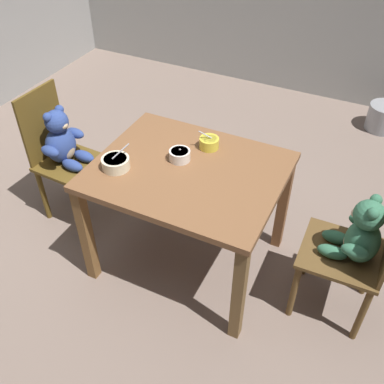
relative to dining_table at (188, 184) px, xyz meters
The scene contains 8 objects.
ground_plane 0.64m from the dining_table, ahead, with size 5.20×5.20×0.04m.
dining_table is the anchor object (origin of this frame).
teddy_chair_near_right 0.94m from the dining_table, ahead, with size 0.42×0.40×0.92m.
teddy_chair_near_left 0.93m from the dining_table, behind, with size 0.43×0.39×0.91m.
porridge_bowl_white_center 0.17m from the dining_table, 144.51° to the left, with size 0.12×0.12×0.12m.
porridge_bowl_cream_near_left 0.41m from the dining_table, 155.46° to the right, with size 0.15×0.15×0.14m.
porridge_bowl_yellow_far_center 0.27m from the dining_table, 85.25° to the left, with size 0.11×0.11×0.12m.
metal_pail 2.38m from the dining_table, 67.65° to the left, with size 0.29×0.29×0.23m, color #93969B.
Camera 1 is at (0.84, -1.68, 2.17)m, focal length 41.34 mm.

